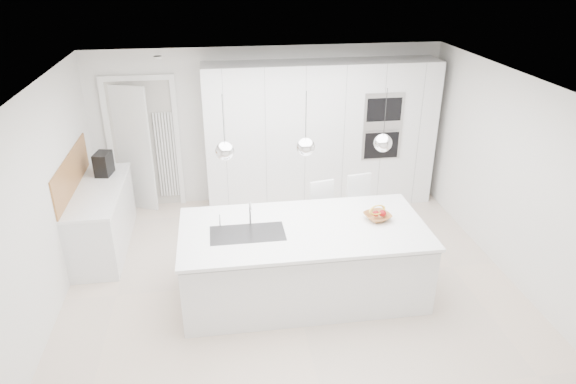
{
  "coord_description": "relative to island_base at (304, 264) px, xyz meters",
  "views": [
    {
      "loc": [
        -0.83,
        -5.34,
        3.77
      ],
      "look_at": [
        0.0,
        0.3,
        1.1
      ],
      "focal_mm": 32.0,
      "sensor_mm": 36.0,
      "label": 1
    }
  ],
  "objects": [
    {
      "name": "floor",
      "position": [
        -0.1,
        0.3,
        -0.43
      ],
      "size": [
        5.5,
        5.5,
        0.0
      ],
      "primitive_type": "plane",
      "color": "beige",
      "rests_on": "ground"
    },
    {
      "name": "wall_back",
      "position": [
        -0.1,
        2.8,
        0.82
      ],
      "size": [
        5.5,
        0.0,
        5.5
      ],
      "primitive_type": "plane",
      "rotation": [
        1.57,
        0.0,
        0.0
      ],
      "color": "silver",
      "rests_on": "ground"
    },
    {
      "name": "wall_left",
      "position": [
        -2.85,
        0.3,
        0.82
      ],
      "size": [
        0.0,
        5.0,
        5.0
      ],
      "primitive_type": "plane",
      "rotation": [
        1.57,
        0.0,
        1.57
      ],
      "color": "silver",
      "rests_on": "ground"
    },
    {
      "name": "ceiling",
      "position": [
        -0.1,
        0.3,
        2.07
      ],
      "size": [
        5.5,
        5.5,
        0.0
      ],
      "primitive_type": "plane",
      "rotation": [
        3.14,
        0.0,
        0.0
      ],
      "color": "white",
      "rests_on": "wall_back"
    },
    {
      "name": "tall_cabinets",
      "position": [
        0.7,
        2.5,
        0.72
      ],
      "size": [
        3.6,
        0.6,
        2.3
      ],
      "primitive_type": "cube",
      "color": "white",
      "rests_on": "floor"
    },
    {
      "name": "oven_stack",
      "position": [
        1.6,
        2.19,
        0.92
      ],
      "size": [
        0.62,
        0.04,
        1.05
      ],
      "primitive_type": null,
      "color": "#A5A5A8",
      "rests_on": "tall_cabinets"
    },
    {
      "name": "doorway_frame",
      "position": [
        -2.05,
        2.77,
        0.59
      ],
      "size": [
        1.11,
        0.08,
        2.13
      ],
      "primitive_type": null,
      "color": "white",
      "rests_on": "floor"
    },
    {
      "name": "hallway_door",
      "position": [
        -2.3,
        2.72,
        0.57
      ],
      "size": [
        0.76,
        0.38,
        2.0
      ],
      "primitive_type": "cube",
      "rotation": [
        0.0,
        0.0,
        -0.44
      ],
      "color": "white",
      "rests_on": "floor"
    },
    {
      "name": "radiator",
      "position": [
        -1.73,
        2.76,
        0.42
      ],
      "size": [
        0.32,
        0.04,
        1.4
      ],
      "primitive_type": null,
      "color": "white",
      "rests_on": "floor"
    },
    {
      "name": "left_base_cabinets",
      "position": [
        -2.55,
        1.5,
        0.0
      ],
      "size": [
        0.6,
        1.8,
        0.86
      ],
      "primitive_type": "cube",
      "color": "white",
      "rests_on": "floor"
    },
    {
      "name": "left_worktop",
      "position": [
        -2.55,
        1.5,
        0.45
      ],
      "size": [
        0.62,
        1.82,
        0.04
      ],
      "primitive_type": "cube",
      "color": "white",
      "rests_on": "left_base_cabinets"
    },
    {
      "name": "oak_backsplash",
      "position": [
        -2.84,
        1.5,
        0.72
      ],
      "size": [
        0.02,
        1.8,
        0.5
      ],
      "primitive_type": "cube",
      "color": "#AE6E33",
      "rests_on": "wall_left"
    },
    {
      "name": "island_base",
      "position": [
        0.0,
        0.0,
        0.0
      ],
      "size": [
        2.8,
        1.2,
        0.86
      ],
      "primitive_type": "cube",
      "color": "white",
      "rests_on": "floor"
    },
    {
      "name": "island_worktop",
      "position": [
        0.0,
        0.05,
        0.45
      ],
      "size": [
        2.84,
        1.4,
        0.04
      ],
      "primitive_type": "cube",
      "color": "white",
      "rests_on": "island_base"
    },
    {
      "name": "island_sink",
      "position": [
        -0.65,
        -0.0,
        0.39
      ],
      "size": [
        0.84,
        0.44,
        0.18
      ],
      "primitive_type": null,
      "color": "#3F3F42",
      "rests_on": "island_worktop"
    },
    {
      "name": "island_tap",
      "position": [
        -0.6,
        0.2,
        0.62
      ],
      "size": [
        0.02,
        0.02,
        0.3
      ],
      "primitive_type": "cylinder",
      "color": "white",
      "rests_on": "island_worktop"
    },
    {
      "name": "pendant_left",
      "position": [
        -0.85,
        -0.0,
        1.47
      ],
      "size": [
        0.2,
        0.2,
        0.2
      ],
      "primitive_type": "sphere",
      "color": "white",
      "rests_on": "ceiling"
    },
    {
      "name": "pendant_mid",
      "position": [
        -0.0,
        -0.0,
        1.47
      ],
      "size": [
        0.2,
        0.2,
        0.2
      ],
      "primitive_type": "sphere",
      "color": "white",
      "rests_on": "ceiling"
    },
    {
      "name": "pendant_right",
      "position": [
        0.85,
        -0.0,
        1.47
      ],
      "size": [
        0.2,
        0.2,
        0.2
      ],
      "primitive_type": "sphere",
      "color": "white",
      "rests_on": "ceiling"
    },
    {
      "name": "fruit_bowl",
      "position": [
        0.9,
        0.11,
        0.51
      ],
      "size": [
        0.38,
        0.38,
        0.07
      ],
      "primitive_type": "imported",
      "rotation": [
        0.0,
        0.0,
        0.29
      ],
      "color": "#AE6E33",
      "rests_on": "island_worktop"
    },
    {
      "name": "espresso_machine",
      "position": [
        -2.53,
        1.99,
        0.63
      ],
      "size": [
        0.24,
        0.33,
        0.32
      ],
      "primitive_type": "cube",
      "rotation": [
        0.0,
        0.0,
        -0.18
      ],
      "color": "black",
      "rests_on": "left_worktop"
    },
    {
      "name": "bar_stool_left",
      "position": [
        0.4,
        0.82,
        0.1
      ],
      "size": [
        0.44,
        0.54,
        1.05
      ],
      "primitive_type": null,
      "rotation": [
        0.0,
        0.0,
        0.21
      ],
      "color": "white",
      "rests_on": "floor"
    },
    {
      "name": "bar_stool_right",
      "position": [
        0.94,
        0.92,
        0.1
      ],
      "size": [
        0.43,
        0.54,
        1.07
      ],
      "primitive_type": null,
      "rotation": [
        0.0,
        0.0,
        0.17
      ],
      "color": "white",
      "rests_on": "floor"
    },
    {
      "name": "apple_a",
      "position": [
        0.96,
        0.12,
        0.54
      ],
      "size": [
        0.08,
        0.08,
        0.08
      ],
      "primitive_type": "sphere",
      "color": "#9E0F14",
      "rests_on": "fruit_bowl"
    },
    {
      "name": "apple_b",
      "position": [
        0.88,
        0.13,
        0.54
      ],
      "size": [
        0.07,
        0.07,
        0.07
      ],
      "primitive_type": "sphere",
      "color": "#9E0F14",
      "rests_on": "fruit_bowl"
    },
    {
      "name": "banana_bunch",
      "position": [
        0.89,
        0.11,
        0.6
      ],
      "size": [
        0.26,
        0.18,
        0.23
      ],
      "primitive_type": "torus",
      "rotation": [
        1.22,
        0.0,
        0.35
      ],
      "color": "gold",
      "rests_on": "fruit_bowl"
    }
  ]
}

